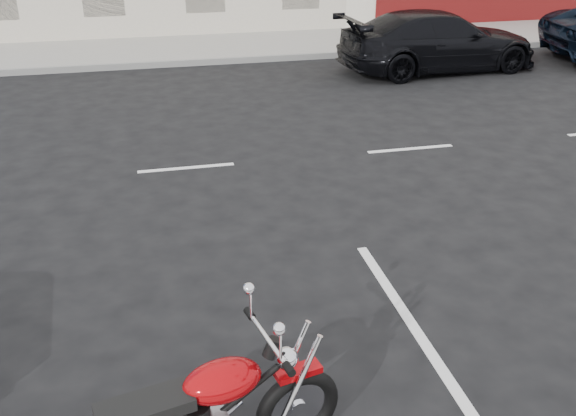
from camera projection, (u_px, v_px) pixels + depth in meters
The scene contains 5 objects.
ground at pixel (302, 158), 11.11m from camera, with size 120.00×120.00×0.00m, color black.
sidewalk_far at pixel (51, 56), 17.68m from camera, with size 80.00×3.40×0.15m, color gray.
curb_far at pixel (44, 71), 16.20m from camera, with size 80.00×0.12×0.16m, color gray.
motorcycle at pixel (301, 392), 5.17m from camera, with size 2.31×0.90×1.17m.
car_far at pixel (438, 41), 16.23m from camera, with size 2.08×5.13×1.49m, color black.
Camera 1 is at (-2.53, -10.02, 4.16)m, focal length 40.00 mm.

